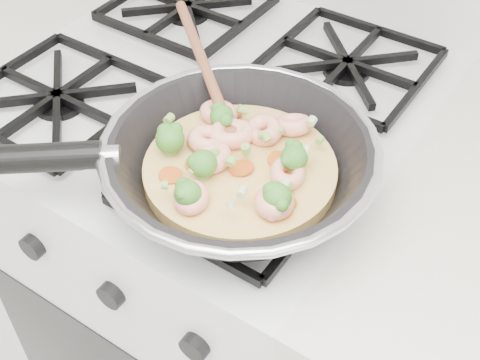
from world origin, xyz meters
The scene contains 2 objects.
stove centered at (0.00, 1.70, 0.46)m, with size 0.60×0.60×0.92m.
skillet centered at (0.16, 1.54, 0.96)m, with size 0.43×0.40×0.09m.
Camera 1 is at (0.46, 1.10, 1.46)m, focal length 47.55 mm.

